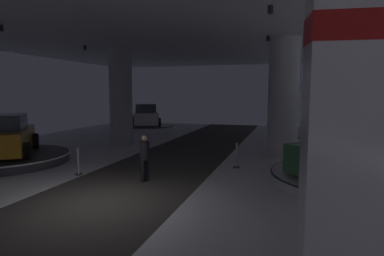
% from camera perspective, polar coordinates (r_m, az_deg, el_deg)
% --- Properties ---
extents(ground, '(24.00, 44.00, 0.06)m').
position_cam_1_polar(ground, '(9.13, -16.89, -13.17)').
color(ground, silver).
extents(column_right, '(1.41, 1.41, 5.50)m').
position_cam_1_polar(column_right, '(15.46, 16.14, 5.27)').
color(column_right, silver).
rests_on(column_right, ground).
extents(column_left, '(1.31, 1.31, 5.50)m').
position_cam_1_polar(column_left, '(18.80, -12.69, 5.52)').
color(column_left, '#ADADB2').
rests_on(column_left, ground).
extents(brand_sign_pylon, '(1.34, 0.81, 4.54)m').
position_cam_1_polar(brand_sign_pylon, '(4.60, 26.28, -2.42)').
color(brand_sign_pylon, slate).
rests_on(brand_sign_pylon, ground).
extents(display_platform_deep_right, '(5.68, 5.68, 0.24)m').
position_cam_1_polar(display_platform_deep_right, '(22.66, 23.89, -1.39)').
color(display_platform_deep_right, silver).
rests_on(display_platform_deep_right, ground).
extents(pickup_truck_deep_right, '(3.82, 5.68, 2.30)m').
position_cam_1_polar(pickup_truck_deep_right, '(22.84, 23.69, 1.30)').
color(pickup_truck_deep_right, navy).
rests_on(pickup_truck_deep_right, display_platform_deep_right).
extents(display_platform_mid_right, '(5.02, 5.02, 0.35)m').
position_cam_1_polar(display_platform_mid_right, '(11.61, 26.50, -8.22)').
color(display_platform_mid_right, '#B7B7BC').
rests_on(display_platform_mid_right, ground).
extents(display_car_mid_right, '(4.18, 4.30, 1.71)m').
position_cam_1_polar(display_car_mid_right, '(11.40, 26.64, -3.75)').
color(display_car_mid_right, '#2D5638').
rests_on(display_car_mid_right, display_platform_mid_right).
extents(display_platform_mid_left, '(5.15, 5.15, 0.38)m').
position_cam_1_polar(display_platform_mid_left, '(15.68, -30.45, -4.71)').
color(display_platform_mid_left, '#333338').
rests_on(display_platform_mid_left, ground).
extents(display_car_mid_left, '(3.97, 4.43, 1.71)m').
position_cam_1_polar(display_car_mid_left, '(15.51, -30.67, -1.34)').
color(display_car_mid_left, '#B77519').
rests_on(display_car_mid_left, display_platform_mid_left).
extents(display_platform_deep_left, '(4.51, 4.51, 0.38)m').
position_cam_1_polar(display_platform_deep_left, '(25.84, -8.31, 0.16)').
color(display_platform_deep_left, silver).
rests_on(display_platform_deep_left, ground).
extents(display_car_deep_left, '(3.56, 4.56, 1.71)m').
position_cam_1_polar(display_car_deep_left, '(25.73, -8.34, 2.23)').
color(display_car_deep_left, silver).
rests_on(display_car_deep_left, display_platform_deep_left).
extents(visitor_walking_near, '(0.32, 0.32, 1.59)m').
position_cam_1_polar(visitor_walking_near, '(10.72, -8.51, -4.88)').
color(visitor_walking_near, black).
rests_on(visitor_walking_near, ground).
extents(stanchion_a, '(0.28, 0.28, 1.01)m').
position_cam_1_polar(stanchion_a, '(12.32, -19.81, -6.25)').
color(stanchion_a, '#333338').
rests_on(stanchion_a, ground).
extents(stanchion_b, '(0.28, 0.28, 1.01)m').
position_cam_1_polar(stanchion_b, '(12.80, 8.01, -5.47)').
color(stanchion_b, '#333338').
rests_on(stanchion_b, ground).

